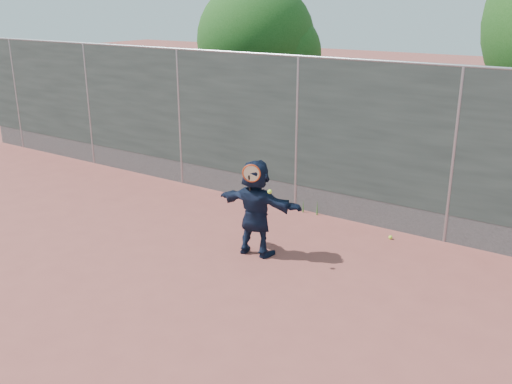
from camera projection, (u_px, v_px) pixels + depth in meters
The scene contains 7 objects.
ground at pixel (180, 273), 8.77m from camera, with size 80.00×80.00×0.00m, color #9E4C42.
player at pixel (256, 208), 9.20m from camera, with size 1.49×0.47×1.61m, color #131D34.
ball_ground at pixel (390, 237), 10.00m from camera, with size 0.07×0.07×0.07m, color #C4F636.
fence at pixel (297, 131), 11.01m from camera, with size 20.00×0.06×3.03m.
swing_action at pixel (253, 176), 8.80m from camera, with size 0.55×0.17×0.51m.
tree_left at pixel (262, 44), 14.48m from camera, with size 3.15×3.00×4.53m.
weed_clump at pixel (305, 206), 11.22m from camera, with size 0.68×0.07×0.30m.
Camera 1 is at (5.41, -5.89, 3.98)m, focal length 40.00 mm.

